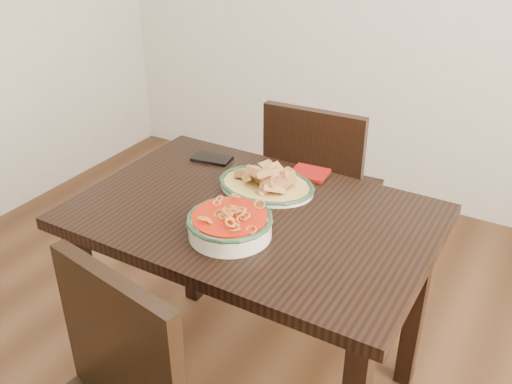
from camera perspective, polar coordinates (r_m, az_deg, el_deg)
The scene contains 6 objects.
dining_table at distance 1.85m, azimuth -0.31°, elevation -4.80°, with size 1.12×0.75×0.75m.
chair_far at distance 2.47m, azimuth 6.37°, elevation 0.45°, with size 0.45×0.45×0.89m.
fish_plate at distance 1.91m, azimuth 1.03°, elevation 1.56°, with size 0.33×0.26×0.11m.
noodle_bowl at distance 1.66m, azimuth -2.63°, elevation -3.05°, with size 0.26×0.26×0.08m.
smartphone at distance 2.13m, azimuth -4.44°, elevation 3.35°, with size 0.14×0.08×0.01m, color black.
napkin at distance 2.02m, azimuth 5.38°, elevation 1.90°, with size 0.13×0.10×0.01m, color maroon.
Camera 1 is at (0.87, -1.22, 1.67)m, focal length 40.00 mm.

